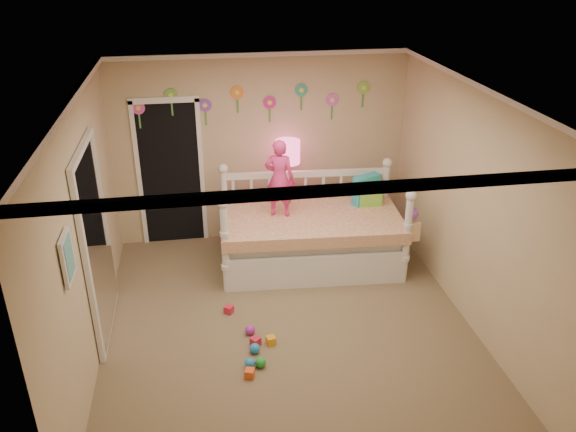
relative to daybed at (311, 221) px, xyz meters
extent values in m
cube|color=#7F684C|center=(-0.51, -1.27, -0.63)|extent=(4.00, 4.50, 0.01)
cube|color=white|center=(-0.51, -1.27, 1.97)|extent=(4.00, 4.50, 0.01)
cube|color=tan|center=(-0.51, 0.98, 0.67)|extent=(4.00, 0.01, 2.60)
cube|color=tan|center=(-2.51, -1.27, 0.67)|extent=(0.01, 4.50, 2.60)
cube|color=tan|center=(1.49, -1.27, 0.67)|extent=(0.01, 4.50, 2.60)
cube|color=teal|center=(0.79, 0.27, 0.27)|extent=(0.41, 0.30, 0.39)
cube|color=#80D240|center=(0.81, 0.19, 0.23)|extent=(0.34, 0.14, 0.32)
imported|color=#F63786|center=(-0.39, 0.09, 0.57)|extent=(0.42, 0.33, 1.00)
cube|color=white|center=(-0.19, 0.72, -0.26)|extent=(0.46, 0.36, 0.75)
sphere|color=#DA1D61|center=(-0.19, 0.72, 0.22)|extent=(0.20, 0.20, 0.20)
cylinder|color=#DA1D61|center=(-0.19, 0.72, 0.43)|extent=(0.03, 0.03, 0.42)
cylinder|color=#FF4C92|center=(-0.19, 0.72, 0.69)|extent=(0.33, 0.33, 0.31)
cube|color=black|center=(-1.76, 0.96, 0.40)|extent=(0.90, 0.04, 2.07)
cube|color=white|center=(-2.47, -0.97, 0.42)|extent=(0.07, 1.30, 2.10)
cube|color=white|center=(-2.48, -2.17, 0.92)|extent=(0.05, 0.34, 0.42)
camera|label=1|loc=(-1.36, -6.48, 3.25)|focal=35.89mm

